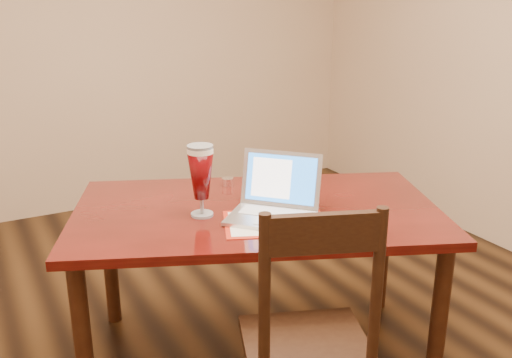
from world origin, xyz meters
TOP-DOWN VIEW (x-y plane):
  - dining_table at (0.14, 0.08)m, footprint 1.87×1.48m
  - dining_chair at (0.00, -0.60)m, footprint 0.58×0.56m

SIDE VIEW (x-z plane):
  - dining_chair at x=0.00m, z-range -0.03..1.04m
  - dining_table at x=0.14m, z-range 0.15..1.24m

